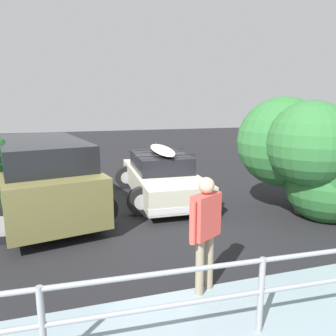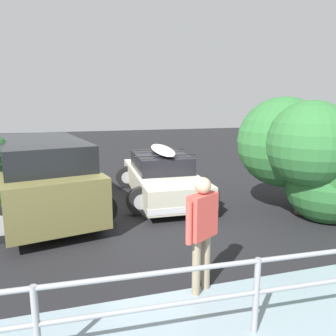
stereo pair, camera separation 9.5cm
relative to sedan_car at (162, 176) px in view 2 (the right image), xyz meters
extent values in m
cube|color=black|center=(0.55, 0.46, -0.60)|extent=(44.00, 44.00, 0.02)
cube|color=#B7B29E|center=(0.00, 0.04, -0.12)|extent=(1.72, 4.18, 0.57)
cube|color=black|center=(0.00, -0.12, 0.39)|extent=(1.46, 2.02, 0.45)
cube|color=silver|center=(0.07, 2.07, -0.28)|extent=(1.62, 0.15, 0.14)
cube|color=silver|center=(-0.06, -1.98, -0.28)|extent=(1.62, 0.15, 0.14)
cylinder|color=black|center=(-0.77, 1.35, -0.25)|extent=(0.67, 0.18, 0.67)
cylinder|color=#99999E|center=(-0.77, 1.35, -0.25)|extent=(0.37, 0.19, 0.37)
cylinder|color=black|center=(0.85, 1.30, -0.25)|extent=(0.67, 0.18, 0.67)
cylinder|color=#99999E|center=(0.85, 1.30, -0.25)|extent=(0.37, 0.19, 0.37)
cylinder|color=black|center=(-0.85, -1.21, -0.25)|extent=(0.67, 0.18, 0.67)
cylinder|color=#99999E|center=(-0.85, -1.21, -0.25)|extent=(0.37, 0.19, 0.37)
cylinder|color=black|center=(0.77, -1.26, -0.25)|extent=(0.67, 0.18, 0.67)
cylinder|color=#99999E|center=(0.77, -1.26, -0.25)|extent=(0.37, 0.19, 0.37)
cylinder|color=black|center=(0.01, 0.42, 0.65)|extent=(1.67, 0.08, 0.03)
cylinder|color=black|center=(-0.02, -0.67, 0.65)|extent=(1.67, 0.08, 0.03)
ellipsoid|color=white|center=(-0.09, -0.23, 0.71)|extent=(0.79, 2.48, 0.09)
cone|color=black|center=(-0.18, -1.20, 0.83)|extent=(0.10, 0.10, 0.14)
cube|color=brown|center=(3.03, 0.54, 0.14)|extent=(2.75, 4.81, 0.99)
cube|color=black|center=(3.03, 0.54, 0.91)|extent=(2.40, 3.80, 0.55)
cylinder|color=black|center=(3.51, -1.77, 0.24)|extent=(0.67, 0.31, 0.65)
cylinder|color=black|center=(1.82, 1.67, -0.23)|extent=(0.72, 0.22, 0.72)
cylinder|color=#99999E|center=(1.82, 1.67, -0.23)|extent=(0.40, 0.23, 0.40)
cylinder|color=black|center=(3.67, 2.06, -0.23)|extent=(0.72, 0.22, 0.72)
cylinder|color=#99999E|center=(3.67, 2.06, -0.23)|extent=(0.40, 0.23, 0.40)
cylinder|color=black|center=(2.38, -0.98, -0.23)|extent=(0.72, 0.22, 0.72)
cylinder|color=#99999E|center=(2.38, -0.98, -0.23)|extent=(0.40, 0.23, 0.40)
cylinder|color=gray|center=(0.58, 4.59, -0.18)|extent=(0.12, 0.12, 0.81)
cylinder|color=gray|center=(0.77, 4.70, -0.18)|extent=(0.12, 0.12, 0.81)
cube|color=#DB4C42|center=(0.67, 4.65, 0.53)|extent=(0.50, 0.40, 0.61)
sphere|color=#D6A884|center=(0.67, 4.65, 0.95)|extent=(0.22, 0.22, 0.22)
cylinder|color=#DB4C42|center=(0.43, 4.50, 0.50)|extent=(0.08, 0.08, 0.57)
cylinder|color=#DB4C42|center=(0.91, 4.79, 0.50)|extent=(0.08, 0.08, 0.57)
cylinder|color=gray|center=(0.39, 5.61, -0.13)|extent=(0.07, 0.07, 0.92)
cylinder|color=gray|center=(2.73, 5.50, -0.13)|extent=(0.07, 0.07, 0.92)
cylinder|color=gray|center=(0.39, 5.61, 0.31)|extent=(9.37, 0.48, 0.06)
cylinder|color=gray|center=(0.39, 5.61, -0.08)|extent=(9.37, 0.48, 0.06)
cylinder|color=#4C3828|center=(-2.90, 2.26, -0.32)|extent=(0.38, 0.38, 0.54)
sphere|color=#2D6B33|center=(-2.49, 2.80, 1.17)|extent=(1.82, 1.82, 1.82)
sphere|color=#2D6B33|center=(-3.15, 2.17, 0.89)|extent=(1.89, 1.89, 1.89)
sphere|color=#2D6B33|center=(-3.15, 2.49, 0.76)|extent=(1.37, 1.37, 1.37)
sphere|color=#2D6B33|center=(-2.51, 1.82, 1.09)|extent=(2.14, 2.14, 2.14)
sphere|color=#2D6B33|center=(-3.14, 2.69, 0.26)|extent=(1.88, 1.88, 1.88)
camera|label=1|loc=(2.36, 8.52, 2.04)|focal=35.00mm
camera|label=2|loc=(2.27, 8.55, 2.04)|focal=35.00mm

